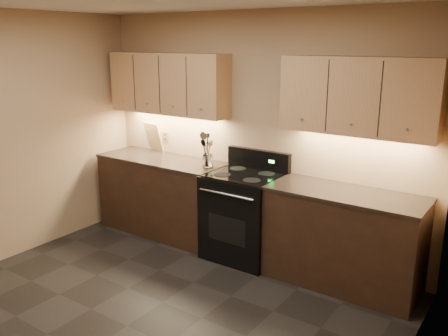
{
  "coord_description": "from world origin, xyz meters",
  "views": [
    {
      "loc": [
        2.63,
        -2.37,
        2.28
      ],
      "look_at": [
        -0.03,
        1.45,
        1.03
      ],
      "focal_mm": 38.0,
      "sensor_mm": 36.0,
      "label": 1
    }
  ],
  "objects": [
    {
      "name": "counter_left",
      "position": [
        -1.1,
        1.7,
        0.47
      ],
      "size": [
        1.62,
        0.62,
        0.93
      ],
      "color": "black",
      "rests_on": "ground"
    },
    {
      "name": "upper_cab_right",
      "position": [
        1.18,
        1.85,
        1.8
      ],
      "size": [
        1.44,
        0.3,
        0.7
      ],
      "primitive_type": "cube",
      "color": "tan",
      "rests_on": "wall_back"
    },
    {
      "name": "utensil_crock",
      "position": [
        -0.42,
        1.7,
        1.0
      ],
      "size": [
        0.12,
        0.12,
        0.14
      ],
      "color": "white",
      "rests_on": "counter_left"
    },
    {
      "name": "black_turner",
      "position": [
        -0.42,
        1.67,
        1.13
      ],
      "size": [
        0.13,
        0.18,
        0.38
      ],
      "primitive_type": null,
      "rotation": [
        -0.24,
        -0.05,
        0.2
      ],
      "color": "black",
      "rests_on": "utensil_crock"
    },
    {
      "name": "outlet_plate",
      "position": [
        -1.3,
        1.99,
        1.12
      ],
      "size": [
        0.08,
        0.01,
        0.12
      ],
      "primitive_type": "cube",
      "color": "#B2B5BA",
      "rests_on": "wall_back"
    },
    {
      "name": "wooden_spoon",
      "position": [
        -0.44,
        1.69,
        1.09
      ],
      "size": [
        0.09,
        0.14,
        0.29
      ],
      "primitive_type": null,
      "rotation": [
        -0.23,
        0.15,
        0.23
      ],
      "color": "tan",
      "rests_on": "utensil_crock"
    },
    {
      "name": "wall_right",
      "position": [
        2.0,
        0.0,
        1.3
      ],
      "size": [
        0.04,
        4.0,
        2.6
      ],
      "primitive_type": "cube",
      "color": "tan",
      "rests_on": "ground"
    },
    {
      "name": "floor",
      "position": [
        0.0,
        0.0,
        0.0
      ],
      "size": [
        4.0,
        4.0,
        0.0
      ],
      "primitive_type": "plane",
      "color": "black",
      "rests_on": "ground"
    },
    {
      "name": "stove",
      "position": [
        0.08,
        1.68,
        0.48
      ],
      "size": [
        0.76,
        0.68,
        1.14
      ],
      "color": "black",
      "rests_on": "ground"
    },
    {
      "name": "counter_right",
      "position": [
        1.18,
        1.7,
        0.47
      ],
      "size": [
        1.46,
        0.62,
        0.93
      ],
      "color": "black",
      "rests_on": "ground"
    },
    {
      "name": "wall_back",
      "position": [
        0.0,
        2.0,
        1.3
      ],
      "size": [
        4.0,
        0.04,
        2.6
      ],
      "primitive_type": "cube",
      "color": "tan",
      "rests_on": "ground"
    },
    {
      "name": "black_spoon",
      "position": [
        -0.43,
        1.72,
        1.11
      ],
      "size": [
        0.08,
        0.17,
        0.32
      ],
      "primitive_type": null,
      "rotation": [
        0.35,
        0.05,
        -0.02
      ],
      "color": "black",
      "rests_on": "utensil_crock"
    },
    {
      "name": "upper_cab_left",
      "position": [
        -1.1,
        1.85,
        1.8
      ],
      "size": [
        1.6,
        0.3,
        0.7
      ],
      "primitive_type": "cube",
      "color": "tan",
      "rests_on": "wall_back"
    },
    {
      "name": "steel_spatula",
      "position": [
        -0.39,
        1.72,
        1.13
      ],
      "size": [
        0.22,
        0.14,
        0.38
      ],
      "primitive_type": null,
      "rotation": [
        0.03,
        -0.32,
        -0.39
      ],
      "color": "silver",
      "rests_on": "utensil_crock"
    },
    {
      "name": "cutting_board",
      "position": [
        -1.45,
        1.95,
        1.11
      ],
      "size": [
        0.31,
        0.16,
        0.37
      ],
      "primitive_type": "cube",
      "rotation": [
        0.24,
        0.0,
        -0.21
      ],
      "color": "tan",
      "rests_on": "counter_left"
    },
    {
      "name": "steel_skimmer",
      "position": [
        -0.38,
        1.69,
        1.13
      ],
      "size": [
        0.19,
        0.12,
        0.38
      ],
      "primitive_type": null,
      "rotation": [
        -0.08,
        -0.26,
        0.13
      ],
      "color": "silver",
      "rests_on": "utensil_crock"
    }
  ]
}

